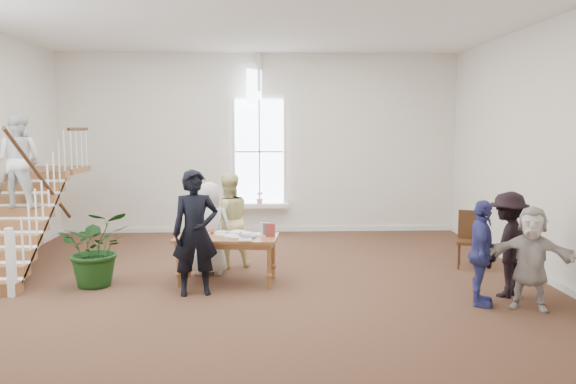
{
  "coord_description": "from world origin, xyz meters",
  "views": [
    {
      "loc": [
        0.13,
        -9.72,
        2.65
      ],
      "look_at": [
        0.55,
        0.4,
        1.49
      ],
      "focal_mm": 35.0,
      "sensor_mm": 36.0,
      "label": 1
    }
  ],
  "objects_px": {
    "floor_plant": "(97,248)",
    "elderly_woman": "(210,228)",
    "person_yellow": "(228,220)",
    "woman_cluster_c": "(531,258)",
    "side_chair": "(470,236)",
    "library_table": "(227,241)",
    "woman_cluster_a": "(481,253)",
    "woman_cluster_b": "(508,244)",
    "police_officer": "(195,233)"
  },
  "relations": [
    {
      "from": "floor_plant",
      "to": "elderly_woman",
      "type": "bearing_deg",
      "value": 20.58
    },
    {
      "from": "person_yellow",
      "to": "woman_cluster_c",
      "type": "distance_m",
      "value": 5.31
    },
    {
      "from": "woman_cluster_c",
      "to": "side_chair",
      "type": "xyz_separation_m",
      "value": [
        0.04,
        2.5,
        -0.15
      ]
    },
    {
      "from": "elderly_woman",
      "to": "side_chair",
      "type": "relative_size",
      "value": 1.56
    },
    {
      "from": "library_table",
      "to": "person_yellow",
      "type": "height_order",
      "value": "person_yellow"
    },
    {
      "from": "woman_cluster_a",
      "to": "woman_cluster_b",
      "type": "relative_size",
      "value": 0.96
    },
    {
      "from": "woman_cluster_a",
      "to": "woman_cluster_c",
      "type": "xyz_separation_m",
      "value": [
        0.66,
        -0.2,
        -0.03
      ]
    },
    {
      "from": "elderly_woman",
      "to": "person_yellow",
      "type": "bearing_deg",
      "value": -116.78
    },
    {
      "from": "woman_cluster_c",
      "to": "woman_cluster_a",
      "type": "bearing_deg",
      "value": -170.68
    },
    {
      "from": "person_yellow",
      "to": "side_chair",
      "type": "distance_m",
      "value": 4.62
    },
    {
      "from": "person_yellow",
      "to": "elderly_woman",
      "type": "bearing_deg",
      "value": 41.55
    },
    {
      "from": "person_yellow",
      "to": "woman_cluster_c",
      "type": "xyz_separation_m",
      "value": [
        4.57,
        -2.7,
        -0.14
      ]
    },
    {
      "from": "woman_cluster_a",
      "to": "woman_cluster_b",
      "type": "height_order",
      "value": "woman_cluster_b"
    },
    {
      "from": "elderly_woman",
      "to": "woman_cluster_c",
      "type": "relative_size",
      "value": 1.11
    },
    {
      "from": "woman_cluster_b",
      "to": "side_chair",
      "type": "height_order",
      "value": "woman_cluster_b"
    },
    {
      "from": "person_yellow",
      "to": "woman_cluster_b",
      "type": "height_order",
      "value": "person_yellow"
    },
    {
      "from": "person_yellow",
      "to": "police_officer",
      "type": "bearing_deg",
      "value": 59.63
    },
    {
      "from": "floor_plant",
      "to": "side_chair",
      "type": "distance_m",
      "value": 6.8
    },
    {
      "from": "police_officer",
      "to": "woman_cluster_a",
      "type": "relative_size",
      "value": 1.26
    },
    {
      "from": "woman_cluster_c",
      "to": "side_chair",
      "type": "distance_m",
      "value": 2.5
    },
    {
      "from": "library_table",
      "to": "woman_cluster_a",
      "type": "bearing_deg",
      "value": -13.14
    },
    {
      "from": "library_table",
      "to": "woman_cluster_c",
      "type": "height_order",
      "value": "woman_cluster_c"
    },
    {
      "from": "elderly_woman",
      "to": "woman_cluster_a",
      "type": "xyz_separation_m",
      "value": [
        4.21,
        -2.0,
        -0.05
      ]
    },
    {
      "from": "library_table",
      "to": "elderly_woman",
      "type": "distance_m",
      "value": 0.69
    },
    {
      "from": "floor_plant",
      "to": "side_chair",
      "type": "relative_size",
      "value": 1.19
    },
    {
      "from": "elderly_woman",
      "to": "side_chair",
      "type": "bearing_deg",
      "value": -172.31
    },
    {
      "from": "elderly_woman",
      "to": "woman_cluster_c",
      "type": "bearing_deg",
      "value": 159.91
    },
    {
      "from": "library_table",
      "to": "elderly_woman",
      "type": "bearing_deg",
      "value": 127.25
    },
    {
      "from": "woman_cluster_c",
      "to": "floor_plant",
      "type": "bearing_deg",
      "value": -166.52
    },
    {
      "from": "elderly_woman",
      "to": "floor_plant",
      "type": "height_order",
      "value": "elderly_woman"
    },
    {
      "from": "elderly_woman",
      "to": "woman_cluster_b",
      "type": "bearing_deg",
      "value": 166.37
    },
    {
      "from": "person_yellow",
      "to": "side_chair",
      "type": "xyz_separation_m",
      "value": [
        4.61,
        -0.2,
        -0.29
      ]
    },
    {
      "from": "person_yellow",
      "to": "floor_plant",
      "type": "distance_m",
      "value": 2.44
    },
    {
      "from": "side_chair",
      "to": "woman_cluster_b",
      "type": "bearing_deg",
      "value": -70.79
    },
    {
      "from": "woman_cluster_a",
      "to": "police_officer",
      "type": "bearing_deg",
      "value": 99.78
    },
    {
      "from": "police_officer",
      "to": "person_yellow",
      "type": "distance_m",
      "value": 1.8
    },
    {
      "from": "woman_cluster_b",
      "to": "floor_plant",
      "type": "xyz_separation_m",
      "value": [
        -6.64,
        0.86,
        -0.19
      ]
    },
    {
      "from": "woman_cluster_b",
      "to": "woman_cluster_c",
      "type": "distance_m",
      "value": 0.66
    },
    {
      "from": "woman_cluster_c",
      "to": "police_officer",
      "type": "bearing_deg",
      "value": -164.57
    },
    {
      "from": "library_table",
      "to": "person_yellow",
      "type": "bearing_deg",
      "value": 99.28
    },
    {
      "from": "police_officer",
      "to": "floor_plant",
      "type": "height_order",
      "value": "police_officer"
    },
    {
      "from": "elderly_woman",
      "to": "floor_plant",
      "type": "distance_m",
      "value": 1.96
    },
    {
      "from": "woman_cluster_b",
      "to": "woman_cluster_c",
      "type": "height_order",
      "value": "woman_cluster_b"
    },
    {
      "from": "woman_cluster_a",
      "to": "side_chair",
      "type": "bearing_deg",
      "value": 2.82
    },
    {
      "from": "library_table",
      "to": "woman_cluster_c",
      "type": "bearing_deg",
      "value": -12.7
    },
    {
      "from": "police_officer",
      "to": "side_chair",
      "type": "relative_size",
      "value": 1.85
    },
    {
      "from": "police_officer",
      "to": "person_yellow",
      "type": "height_order",
      "value": "police_officer"
    },
    {
      "from": "woman_cluster_a",
      "to": "side_chair",
      "type": "distance_m",
      "value": 2.41
    },
    {
      "from": "library_table",
      "to": "woman_cluster_c",
      "type": "xyz_separation_m",
      "value": [
        4.53,
        -1.61,
        0.04
      ]
    },
    {
      "from": "woman_cluster_c",
      "to": "floor_plant",
      "type": "xyz_separation_m",
      "value": [
        -6.69,
        1.51,
        -0.12
      ]
    }
  ]
}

